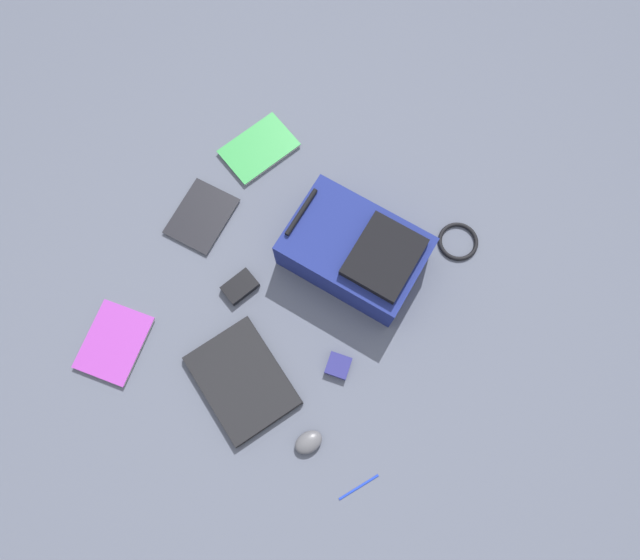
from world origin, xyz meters
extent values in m
plane|color=#4C5160|center=(0.00, 0.00, 0.00)|extent=(3.86, 3.86, 0.00)
cube|color=navy|center=(0.04, 0.18, 0.08)|extent=(0.45, 0.31, 0.16)
cube|color=black|center=(0.15, 0.18, 0.18)|extent=(0.20, 0.24, 0.03)
cylinder|color=black|center=(-0.16, 0.18, 0.17)|extent=(0.02, 0.18, 0.02)
cube|color=black|center=(-0.06, -0.38, 0.01)|extent=(0.42, 0.38, 0.02)
cube|color=black|center=(-0.06, -0.38, 0.03)|extent=(0.42, 0.38, 0.01)
cube|color=silver|center=(-0.50, 0.04, 0.00)|extent=(0.19, 0.24, 0.01)
cube|color=black|center=(-0.50, 0.04, 0.01)|extent=(0.20, 0.25, 0.00)
cube|color=silver|center=(-0.50, -0.50, 0.01)|extent=(0.23, 0.27, 0.01)
cube|color=purple|center=(-0.50, -0.50, 0.02)|extent=(0.23, 0.28, 0.00)
cube|color=silver|center=(-0.47, 0.37, 0.01)|extent=(0.25, 0.30, 0.01)
cube|color=#2D8C3F|center=(-0.47, 0.37, 0.02)|extent=(0.25, 0.31, 0.00)
ellipsoid|color=#4C4C51|center=(0.23, -0.43, 0.02)|extent=(0.10, 0.11, 0.04)
torus|color=black|center=(0.33, 0.42, 0.01)|extent=(0.14, 0.14, 0.01)
cube|color=black|center=(-0.24, -0.11, 0.02)|extent=(0.11, 0.13, 0.03)
cylinder|color=#1933B2|center=(0.44, -0.47, 0.00)|extent=(0.08, 0.13, 0.01)
cube|color=navy|center=(0.19, -0.17, 0.01)|extent=(0.09, 0.09, 0.03)
camera|label=1|loc=(0.24, -0.37, 1.80)|focal=29.91mm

